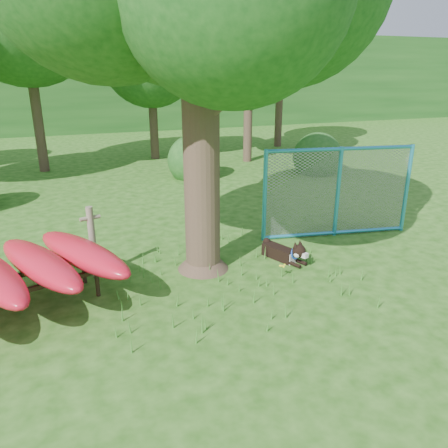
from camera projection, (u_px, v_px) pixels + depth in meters
name	position (u px, v px, depth m)	size (l,w,h in m)	color
ground	(239.00, 306.00, 7.10)	(80.00, 80.00, 0.00)	#1E4E0F
wooden_post	(92.00, 240.00, 7.91)	(0.37, 0.16, 1.35)	#6C6451
kayak_rack	(16.00, 270.00, 6.78)	(3.62, 3.25, 0.91)	black
husky_dog	(286.00, 252.00, 8.73)	(0.60, 1.14, 0.52)	black
fence_section	(338.00, 192.00, 9.83)	(3.48, 0.70, 3.42)	#288EBE
wildflower_clump	(282.00, 267.00, 8.03)	(0.12, 0.13, 0.26)	#40822A
bg_tree_b	(22.00, 8.00, 14.80)	(5.20, 5.20, 8.22)	#3D2C21
bg_tree_c	(150.00, 58.00, 17.69)	(4.00, 4.00, 6.12)	#3D2C21
bg_tree_d	(250.00, 30.00, 16.78)	(4.80, 4.80, 7.50)	#3D2C21
bg_tree_e	(282.00, 34.00, 20.39)	(4.60, 4.60, 7.55)	#3D2C21
shrub_right	(316.00, 173.00, 16.34)	(1.80, 1.80, 1.80)	#1A4D19
shrub_mid	(193.00, 177.00, 15.70)	(1.80, 1.80, 1.80)	#1A4D19
wooded_hillside	(86.00, 80.00, 30.77)	(80.00, 12.00, 6.00)	#1A4D19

